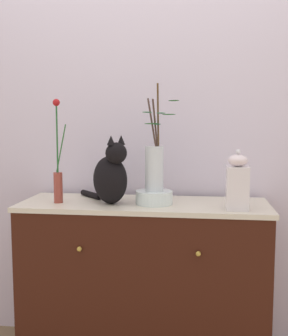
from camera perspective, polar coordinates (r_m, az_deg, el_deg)
name	(u,v)px	position (r m, az deg, el deg)	size (l,w,h in m)	color
wall_back	(151,118)	(2.47, 0.90, 6.70)	(4.40, 0.08, 2.60)	silver
sideboard	(144,282)	(2.33, 0.00, -15.09)	(1.28, 0.46, 0.86)	#36150B
cat_sitting	(111,176)	(2.17, -4.51, -1.11)	(0.35, 0.36, 0.35)	black
vase_slim_green	(58,175)	(2.23, -11.46, -0.88)	(0.07, 0.05, 0.53)	brown
bowl_porcelain	(154,197)	(2.17, 1.37, -3.96)	(0.19, 0.19, 0.07)	white
vase_glass_clear	(155,165)	(2.14, 1.42, 0.42)	(0.19, 0.18, 0.54)	silver
jar_lidded_porcelain	(237,183)	(2.06, 12.42, -1.97)	(0.10, 0.10, 0.29)	white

